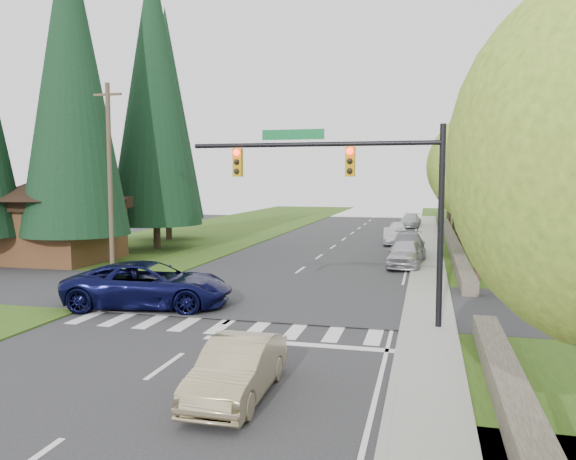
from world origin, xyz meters
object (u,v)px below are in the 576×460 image
at_px(parked_car_c, 392,236).
at_px(parked_car_e, 410,221).
at_px(parked_car_a, 405,254).
at_px(suv_navy, 150,285).
at_px(sedan_champagne, 237,369).
at_px(parked_car_b, 408,245).
at_px(parked_car_d, 397,229).

bearing_deg(parked_car_c, parked_car_e, 82.89).
distance_m(parked_car_a, parked_car_c, 11.12).
height_order(suv_navy, parked_car_a, suv_navy).
distance_m(sedan_champagne, parked_car_e, 47.96).
xyz_separation_m(parked_car_b, parked_car_c, (-1.40, 6.90, -0.14)).
relative_size(parked_car_a, parked_car_d, 1.20).
xyz_separation_m(sedan_champagne, parked_car_d, (1.60, 38.58, -0.02)).
relative_size(parked_car_b, parked_car_e, 1.11).
bearing_deg(sedan_champagne, parked_car_d, 86.94).
relative_size(sedan_champagne, parked_car_b, 0.76).
bearing_deg(parked_car_d, sedan_champagne, -98.71).
distance_m(suv_navy, parked_car_e, 41.02).
height_order(parked_car_b, parked_car_e, parked_car_b).
height_order(parked_car_b, parked_car_c, parked_car_b).
relative_size(sedan_champagne, parked_car_c, 1.05).
bearing_deg(parked_car_a, parked_car_d, 97.48).
bearing_deg(parked_car_a, suv_navy, -123.27).
xyz_separation_m(parked_car_b, parked_car_d, (-1.40, 13.90, -0.13)).
distance_m(suv_navy, parked_car_b, 19.27).
bearing_deg(parked_car_d, suv_navy, -110.81).
bearing_deg(parked_car_d, parked_car_c, -96.33).
bearing_deg(suv_navy, parked_car_b, -38.56).
height_order(parked_car_c, parked_car_d, parked_car_d).
bearing_deg(parked_car_c, parked_car_a, -86.88).
xyz_separation_m(parked_car_a, parked_car_c, (-1.40, 11.03, -0.14)).
xyz_separation_m(sedan_champagne, suv_navy, (-6.34, 7.83, 0.23)).
relative_size(suv_navy, parked_car_b, 1.21).
relative_size(parked_car_a, parked_car_c, 1.18).
relative_size(sedan_champagne, parked_car_e, 0.85).
xyz_separation_m(parked_car_a, parked_car_b, (0.00, 4.14, -0.00)).
xyz_separation_m(parked_car_c, parked_car_e, (0.85, 16.31, 0.06)).
xyz_separation_m(parked_car_d, parked_car_e, (0.85, 9.31, 0.05)).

